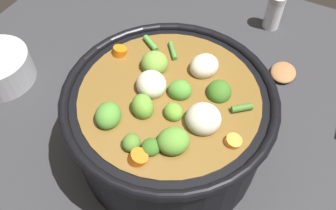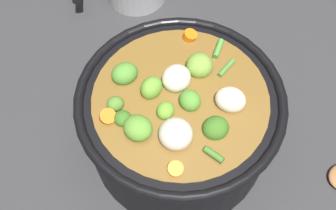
# 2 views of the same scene
# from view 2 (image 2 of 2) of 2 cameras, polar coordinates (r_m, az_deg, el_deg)

# --- Properties ---
(ground_plane) EXTENTS (1.10, 1.10, 0.00)m
(ground_plane) POSITION_cam_2_polar(r_m,az_deg,el_deg) (0.74, 1.48, -5.11)
(ground_plane) COLOR #2D2D30
(cooking_pot) EXTENTS (0.33, 0.33, 0.18)m
(cooking_pot) POSITION_cam_2_polar(r_m,az_deg,el_deg) (0.67, 1.63, -2.02)
(cooking_pot) COLOR black
(cooking_pot) RESTS_ON ground_plane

